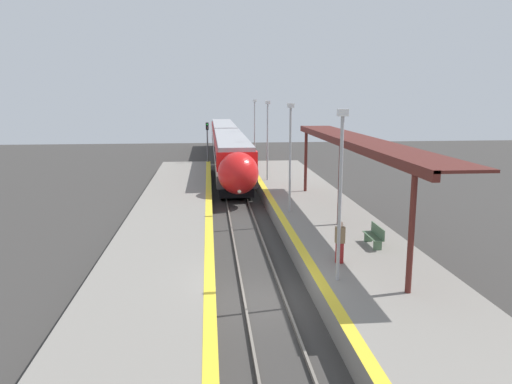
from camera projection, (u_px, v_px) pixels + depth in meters
The scene contains 14 objects.
ground_plane at pixel (264, 302), 17.83m from camera, with size 120.00×120.00×0.00m, color #383533.
rail_left at pixel (244, 301), 17.75m from camera, with size 0.08×90.00×0.15m, color slate.
rail_right at pixel (284, 299), 17.88m from camera, with size 0.08×90.00×0.15m, color slate.
train at pixel (227, 145), 51.50m from camera, with size 2.81×41.87×3.81m.
platform_right at pixel (382, 286), 18.15m from camera, with size 5.15×64.00×0.87m.
platform_left at pixel (150, 295), 17.37m from camera, with size 4.56×64.00×0.87m.
platform_bench at pixel (375, 235), 21.49m from camera, with size 0.44×1.65×0.89m.
person_waiting at pixel (340, 242), 19.23m from camera, with size 0.36×0.22×1.66m.
railway_signal at pixel (207, 142), 48.00m from camera, with size 0.28×0.28×4.66m.
lamppost_near at pixel (340, 186), 16.96m from camera, with size 0.36×0.20×5.97m.
lamppost_mid at pixel (290, 151), 27.29m from camera, with size 0.36×0.20×5.97m.
lamppost_far at pixel (268, 136), 37.61m from camera, with size 0.36×0.20×5.97m.
lamppost_farthest at pixel (255, 127), 47.94m from camera, with size 0.36×0.20×5.97m.
station_canopy at pixel (353, 144), 24.43m from camera, with size 2.02×20.73×4.31m.
Camera 1 is at (-1.89, -16.64, 7.30)m, focal length 35.00 mm.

